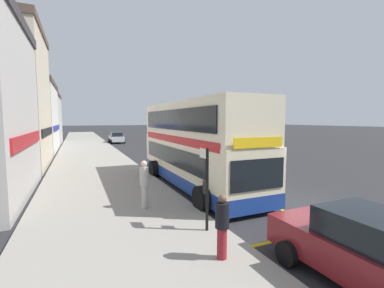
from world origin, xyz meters
name	(u,v)px	position (x,y,z in m)	size (l,w,h in m)	color
ground_plane	(135,143)	(0.00, 32.00, 0.00)	(260.00, 260.00, 0.00)	#28282B
pavement_near	(86,144)	(-7.00, 32.00, 0.07)	(6.00, 76.00, 0.14)	gray
double_decker_bus	(195,147)	(-2.46, 4.63, 2.06)	(3.28, 10.62, 4.40)	beige
bus_bay_markings	(197,186)	(-2.44, 4.40, 0.01)	(3.11, 13.41, 0.01)	gold
bus_stop_sign	(206,180)	(-4.62, -0.96, 1.68)	(0.09, 0.51, 2.59)	black
terrace_annex	(8,117)	(-14.61, 24.99, 3.80)	(9.00, 10.79, 8.48)	silver
terrace_far	(30,119)	(-14.05, 34.68, 3.58)	(7.85, 7.98, 8.04)	#B2ADA8
parked_car_maroon_distant	(370,251)	(-2.71, -4.67, 0.80)	(2.09, 4.20, 1.62)	maroon
parked_car_maroon_ahead	(177,139)	(4.98, 27.12, 0.80)	(2.09, 4.20, 1.62)	maroon
parked_car_silver_across	(116,138)	(-2.70, 32.54, 0.80)	(2.09, 4.20, 1.62)	#B2B5BA
parked_car_navy_kerbside	(162,136)	(4.90, 33.91, 0.80)	(2.09, 4.20, 1.62)	navy
pedestrian_waiting_near_sign	(144,182)	(-5.87, 1.75, 1.14)	(0.34, 0.34, 1.82)	#B7B2AD
pedestrian_further_back	(222,224)	(-5.03, -2.63, 1.00)	(0.34, 0.34, 1.59)	maroon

